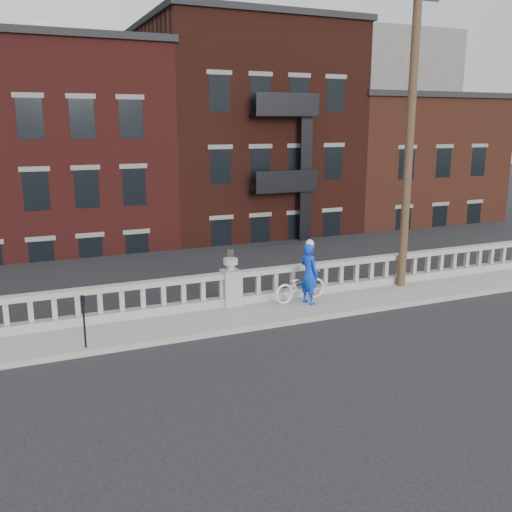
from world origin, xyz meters
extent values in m
plane|color=black|center=(0.00, 0.00, 0.00)|extent=(120.00, 120.00, 0.00)
cube|color=gray|center=(0.00, 3.00, 0.07)|extent=(32.00, 2.20, 0.15)
cube|color=gray|center=(0.00, 3.95, 0.28)|extent=(28.00, 0.34, 0.25)
cube|color=gray|center=(0.00, 3.95, 1.10)|extent=(28.00, 0.34, 0.16)
cube|color=gray|center=(0.00, 3.95, 0.70)|extent=(0.55, 0.55, 1.10)
cylinder|color=gray|center=(0.00, 3.95, 1.35)|extent=(0.24, 0.24, 0.20)
cylinder|color=gray|center=(0.00, 3.95, 1.53)|extent=(0.44, 0.44, 0.18)
cube|color=#605E59|center=(0.00, 4.30, -2.42)|extent=(36.00, 0.50, 5.15)
cube|color=black|center=(0.00, 25.95, -5.25)|extent=(80.00, 44.00, 0.50)
cube|color=#595651|center=(-2.00, 8.45, -3.00)|extent=(16.00, 7.00, 4.00)
cube|color=#595651|center=(22.00, 32.95, 4.00)|extent=(14.00, 14.00, 18.00)
cube|color=#481714|center=(-4.00, 19.95, 2.00)|extent=(10.00, 14.00, 14.00)
cube|color=black|center=(-4.00, 19.95, 9.15)|extent=(10.30, 14.30, 0.30)
cube|color=#35140E|center=(6.00, 19.95, 2.75)|extent=(10.00, 14.00, 15.50)
cube|color=black|center=(6.00, 19.95, 10.65)|extent=(10.30, 14.30, 0.30)
cube|color=#56281A|center=(16.00, 19.95, 1.00)|extent=(10.00, 14.00, 12.00)
cube|color=black|center=(16.00, 19.95, 7.15)|extent=(10.30, 14.30, 0.30)
cylinder|color=#422D1E|center=(6.20, 3.60, 5.15)|extent=(0.28, 0.28, 10.00)
cylinder|color=black|center=(-4.61, 2.15, 0.70)|extent=(0.05, 0.05, 1.10)
cube|color=black|center=(-4.61, 2.15, 1.38)|extent=(0.10, 0.08, 0.26)
cube|color=black|center=(-4.61, 2.10, 1.42)|extent=(0.06, 0.01, 0.08)
imported|color=white|center=(2.16, 3.45, 0.65)|extent=(1.97, 0.95, 0.99)
imported|color=#0D38C8|center=(2.27, 3.08, 1.12)|extent=(0.62, 0.80, 1.93)
camera|label=1|loc=(-6.05, -11.87, 5.64)|focal=40.00mm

